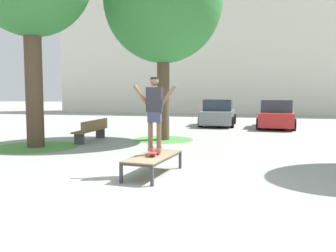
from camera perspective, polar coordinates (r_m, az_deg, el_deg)
The scene contains 11 objects.
ground_plane at distance 7.65m, azimuth 0.44°, elevation -9.08°, with size 120.00×120.00×0.00m, color #999993.
building_facade at distance 34.24m, azimuth 9.78°, elevation 10.97°, with size 31.78×4.00×10.66m, color silver.
skate_box at distance 8.38m, azimuth -2.32°, elevation -4.92°, with size 0.98×1.98×0.46m.
skateboard at distance 8.44m, azimuth -2.09°, elevation -3.99°, with size 0.24×0.81×0.09m.
skater at distance 8.34m, azimuth -2.11°, elevation 2.77°, with size 1.00×0.30×1.69m.
grass_patch_near_left at distance 13.53m, azimuth -19.91°, elevation -3.07°, with size 2.96×2.96×0.01m, color #519342.
tree_mid_back at distance 15.00m, azimuth -0.77°, elevation 18.99°, with size 4.63×4.63×7.91m.
grass_patch_mid_back at distance 14.70m, azimuth -0.74°, elevation -2.12°, with size 2.42×2.42×0.01m, color #47893D.
car_grey at distance 21.18m, azimuth 7.85°, elevation 1.97°, with size 1.93×4.21×1.50m.
car_red at distance 20.41m, azimuth 16.57°, elevation 1.68°, with size 2.13×4.30×1.50m.
park_bench at distance 14.51m, azimuth -11.83°, elevation -0.56°, with size 0.46×2.40×0.83m.
Camera 1 is at (1.61, -7.23, 1.90)m, focal length 39.01 mm.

